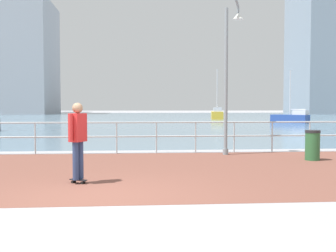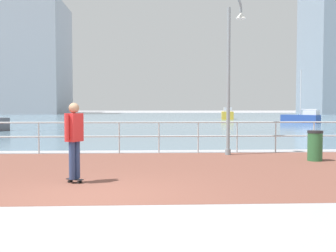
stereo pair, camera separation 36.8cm
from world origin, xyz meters
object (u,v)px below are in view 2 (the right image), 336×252
object	(u,v)px
lamppost	(232,64)
sailboat_yellow	(302,118)
skateboarder	(74,135)
sailboat_teal	(227,114)
trash_bin	(315,146)

from	to	relation	value
lamppost	sailboat_yellow	xyz separation A→B (m)	(12.52, 26.11, -2.58)
lamppost	skateboarder	world-z (taller)	lamppost
sailboat_yellow	sailboat_teal	size ratio (longest dim) A/B	0.82
lamppost	skateboarder	size ratio (longest dim) A/B	3.21
trash_bin	sailboat_yellow	distance (m)	29.69
skateboarder	trash_bin	xyz separation A→B (m)	(6.67, 3.24, -0.58)
skateboarder	sailboat_teal	size ratio (longest dim) A/B	0.27
lamppost	sailboat_teal	bearing A→B (deg)	79.11
lamppost	sailboat_yellow	size ratio (longest dim) A/B	1.05
sailboat_yellow	sailboat_teal	distance (m)	13.02
skateboarder	lamppost	bearing A→B (deg)	48.07
lamppost	trash_bin	world-z (taller)	lamppost
skateboarder	sailboat_teal	world-z (taller)	sailboat_teal
skateboarder	sailboat_yellow	size ratio (longest dim) A/B	0.33
lamppost	sailboat_yellow	bearing A→B (deg)	64.39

